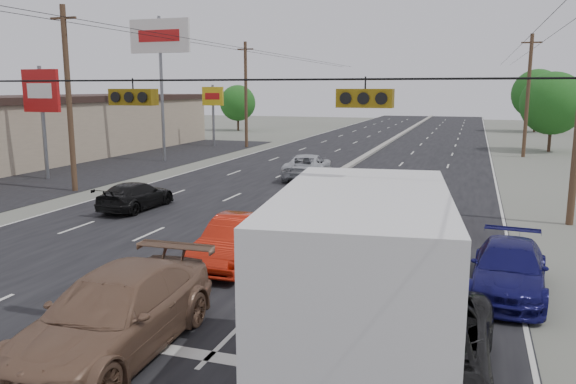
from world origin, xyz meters
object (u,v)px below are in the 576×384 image
Objects in this scene: utility_pole_left_b at (69,98)px; oncoming_far at (308,166)px; pole_sign_mid at (41,97)px; tan_sedan at (114,315)px; utility_pole_right_c at (528,95)px; pole_sign_billboard at (160,45)px; black_suv at (420,350)px; utility_pole_left_c at (246,94)px; oncoming_near at (136,196)px; queue_car_b at (320,231)px; tree_right_far at (537,94)px; box_truck at (364,290)px; tree_right_mid at (553,103)px; red_sedan at (238,241)px; queue_car_a at (298,203)px; tree_left_far at (238,103)px; queue_car_e at (435,213)px; queue_car_d at (509,269)px; pole_sign_far at (213,101)px.

utility_pole_left_b is 1.79× the size of oncoming_far.
pole_sign_mid is 26.76m from tan_sedan.
pole_sign_billboard is at bearing -156.04° from utility_pole_right_c.
black_suv is (20.24, -15.43, -4.30)m from utility_pole_left_b.
utility_pole_left_c is at bearing 116.97° from black_suv.
oncoming_near is at bearing -77.93° from utility_pole_left_c.
black_suv is (22.24, -28.43, -8.06)m from pole_sign_billboard.
utility_pole_left_c is 2.36× the size of queue_car_b.
tree_right_far reaches higher than box_truck.
tree_right_far is at bearing 83.35° from utility_pole_right_c.
tree_right_mid is at bearing 71.98° from tan_sedan.
box_truck is at bearing -51.87° from red_sedan.
queue_car_a is 11.46m from oncoming_far.
queue_car_e is at bearing -58.38° from tree_left_far.
queue_car_e is at bearing -98.76° from tree_right_far.
oncoming_far is at bearing 102.56° from queue_car_a.
utility_pole_left_b reaches higher than tree_right_mid.
box_truck is 1.80× the size of oncoming_near.
tree_right_mid is 1.90× the size of queue_car_e.
pole_sign_mid is 1.58× the size of queue_car_a.
box_truck is 1.71× the size of red_sedan.
tan_sedan is (13.90, -15.96, -4.24)m from utility_pole_left_b.
tree_right_far is 1.36× the size of tan_sedan.
utility_pole_right_c reaches higher than tree_right_mid.
pole_sign_mid is at bearing -83.21° from tree_left_far.
queue_car_e is at bearing 113.64° from queue_car_d.
queue_car_e is at bearing 49.32° from red_sedan.
queue_car_b is at bearing -107.30° from tree_right_mid.
tan_sedan is 6.61m from red_sedan.
pole_sign_far reaches higher than black_suv.
oncoming_near is (-7.89, -0.32, -0.11)m from queue_car_a.
tree_left_far is 67.42m from black_suv.
box_truck is at bearing -92.52° from queue_car_e.
tree_right_far is (32.00, 30.00, 0.55)m from pole_sign_far.
tree_left_far is at bearing 109.46° from tan_sedan.
oncoming_far is at bearing -129.77° from utility_pole_right_c.
pole_sign_billboard is 33.27m from tree_left_far.
black_suv is 25.43m from oncoming_far.
queue_car_e is at bearing -6.86° from utility_pole_left_b.
tree_right_mid is at bearing 81.30° from black_suv.
tree_right_mid is at bearing 47.49° from utility_pole_left_b.
pole_sign_billboard is 52.05m from tree_right_far.
tree_right_mid reaches higher than red_sedan.
black_suv is 1.37× the size of queue_car_b.
queue_car_b is at bearing -25.83° from pole_sign_mid.
oncoming_near is at bearing 58.45° from oncoming_far.
tree_right_mid is 35.70m from queue_car_a.
red_sedan is 10.05m from oncoming_near.
tan_sedan is (23.40, -60.96, -2.84)m from tree_left_far.
tree_right_mid is (29.50, 17.00, -4.53)m from pole_sign_billboard.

